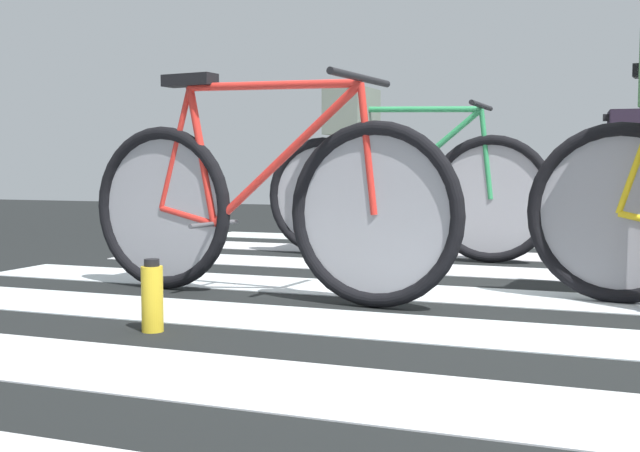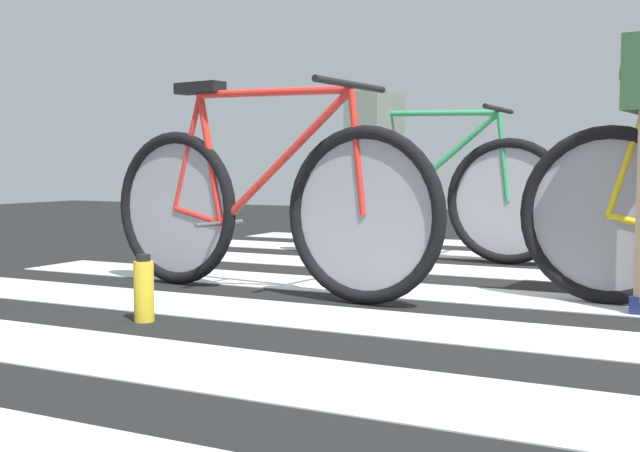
{
  "view_description": "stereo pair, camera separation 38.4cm",
  "coord_description": "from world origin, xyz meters",
  "px_view_note": "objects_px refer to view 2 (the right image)",
  "views": [
    {
      "loc": [
        0.33,
        -3.08,
        0.57
      ],
      "look_at": [
        -0.85,
        0.03,
        0.31
      ],
      "focal_mm": 44.44,
      "sensor_mm": 36.0,
      "label": 1
    },
    {
      "loc": [
        0.71,
        -3.08,
        0.57
      ],
      "look_at": [
        -0.85,
        0.03,
        0.31
      ],
      "focal_mm": 44.44,
      "sensor_mm": 36.0,
      "label": 2
    }
  ],
  "objects_px": {
    "bicycle_1_of_4": "(261,205)",
    "cyclist_3_of_4": "(375,151)",
    "bicycle_3_of_4": "(422,195)",
    "water_bottle": "(144,290)"
  },
  "relations": [
    {
      "from": "bicycle_1_of_4",
      "to": "cyclist_3_of_4",
      "type": "bearing_deg",
      "value": 100.87
    },
    {
      "from": "bicycle_3_of_4",
      "to": "cyclist_3_of_4",
      "type": "xyz_separation_m",
      "value": [
        -0.31,
        0.01,
        0.26
      ]
    },
    {
      "from": "bicycle_3_of_4",
      "to": "bicycle_1_of_4",
      "type": "bearing_deg",
      "value": -95.0
    },
    {
      "from": "bicycle_3_of_4",
      "to": "cyclist_3_of_4",
      "type": "relative_size",
      "value": 1.73
    },
    {
      "from": "bicycle_1_of_4",
      "to": "water_bottle",
      "type": "xyz_separation_m",
      "value": [
        -0.04,
        -0.74,
        -0.27
      ]
    },
    {
      "from": "cyclist_3_of_4",
      "to": "water_bottle",
      "type": "height_order",
      "value": "cyclist_3_of_4"
    },
    {
      "from": "cyclist_3_of_4",
      "to": "bicycle_3_of_4",
      "type": "bearing_deg",
      "value": 0.0
    },
    {
      "from": "bicycle_3_of_4",
      "to": "cyclist_3_of_4",
      "type": "height_order",
      "value": "cyclist_3_of_4"
    },
    {
      "from": "bicycle_1_of_4",
      "to": "cyclist_3_of_4",
      "type": "distance_m",
      "value": 1.58
    },
    {
      "from": "bicycle_3_of_4",
      "to": "water_bottle",
      "type": "bearing_deg",
      "value": -93.72
    }
  ]
}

